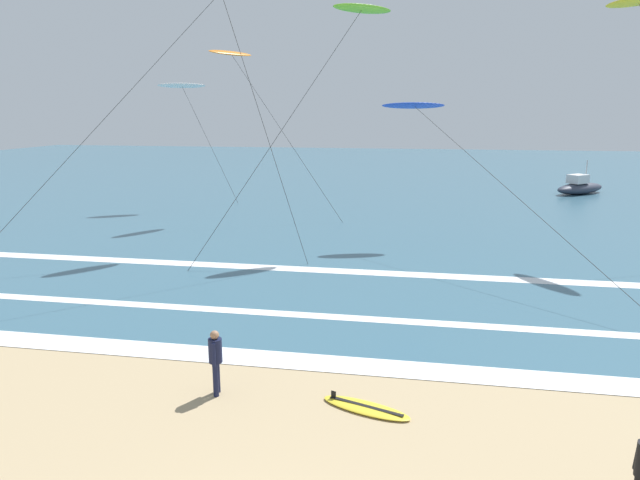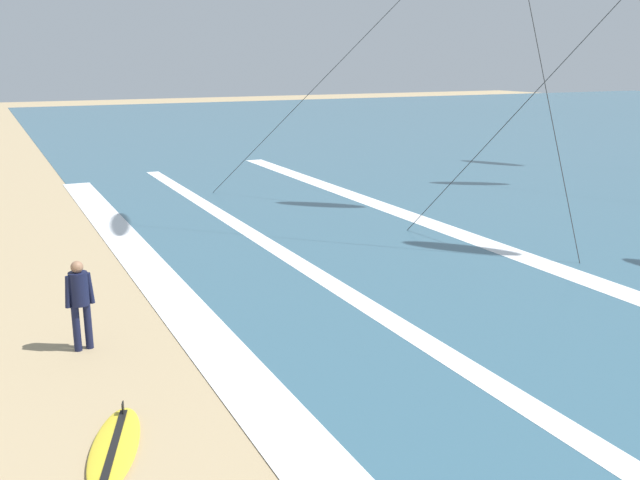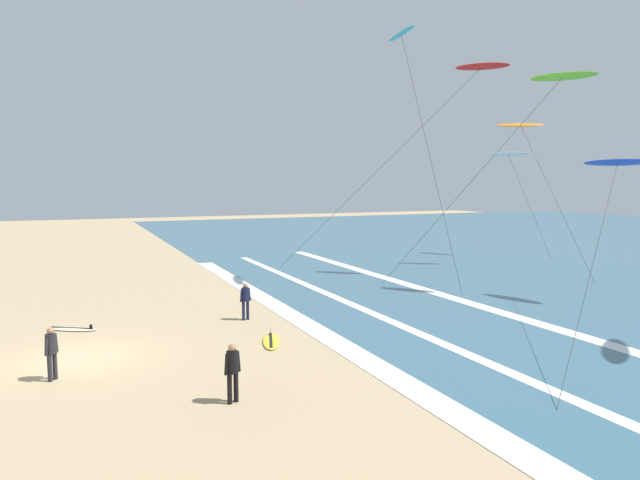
# 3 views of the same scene
# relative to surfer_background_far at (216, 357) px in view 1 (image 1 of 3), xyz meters

# --- Properties ---
(ocean_surface) EXTENTS (140.00, 90.00, 0.01)m
(ocean_surface) POSITION_rel_surfer_background_far_xyz_m (2.67, 46.66, -0.95)
(ocean_surface) COLOR #386075
(ocean_surface) RESTS_ON ground
(wave_foam_shoreline) EXTENTS (42.99, 1.02, 0.01)m
(wave_foam_shoreline) POSITION_rel_surfer_background_far_xyz_m (4.07, 2.06, -0.94)
(wave_foam_shoreline) COLOR white
(wave_foam_shoreline) RESTS_ON ocean_surface
(wave_foam_mid_break) EXTENTS (44.13, 0.53, 0.01)m
(wave_foam_mid_break) POSITION_rel_surfer_background_far_xyz_m (3.00, 5.51, -0.94)
(wave_foam_mid_break) COLOR white
(wave_foam_mid_break) RESTS_ON ocean_surface
(wave_foam_outer_break) EXTENTS (46.79, 0.80, 0.01)m
(wave_foam_outer_break) POSITION_rel_surfer_background_far_xyz_m (2.75, 10.88, -0.94)
(wave_foam_outer_break) COLOR white
(wave_foam_outer_break) RESTS_ON ocean_surface
(surfer_background_far) EXTENTS (0.32, 0.52, 1.60)m
(surfer_background_far) POSITION_rel_surfer_background_far_xyz_m (0.00, 0.00, 0.00)
(surfer_background_far) COLOR #141938
(surfer_background_far) RESTS_ON ground
(surfboard_near_water) EXTENTS (2.18, 1.23, 0.25)m
(surfboard_near_water) POSITION_rel_surfer_background_far_xyz_m (3.55, -0.10, -0.91)
(surfboard_near_water) COLOR yellow
(surfboard_near_water) RESTS_ON ground
(kite_lime_low_near) EXTENTS (8.01, 7.89, 11.46)m
(kite_lime_low_near) POSITION_rel_surfer_background_far_xyz_m (1.57, 16.30, 10.21)
(kite_lime_low_near) COLOR #70C628
(kite_lime_low_near) RESTS_ON ground
(kite_orange_high_left) EXTENTS (8.10, 3.12, 10.16)m
(kite_orange_high_left) POSITION_rel_surfer_background_far_xyz_m (-6.79, 22.01, 8.93)
(kite_orange_high_left) COLOR orange
(kite_orange_high_left) RESTS_ON ground
(kite_white_mid_center) EXTENTS (4.70, 2.99, 8.49)m
(kite_white_mid_center) POSITION_rel_surfer_background_far_xyz_m (-11.55, 25.55, 7.28)
(kite_white_mid_center) COLOR white
(kite_white_mid_center) RESTS_ON ground
(kite_yellow_far_left) EXTENTS (5.89, 3.87, 11.51)m
(kite_yellow_far_left) POSITION_rel_surfer_background_far_xyz_m (13.74, 16.86, 10.27)
(kite_yellow_far_left) COLOR yellow
(kite_yellow_far_left) RESTS_ON ground
(kite_blue_far_right) EXTENTS (9.76, 13.67, 7.06)m
(kite_blue_far_right) POSITION_rel_surfer_background_far_xyz_m (4.18, 17.29, 5.83)
(kite_blue_far_right) COLOR blue
(kite_blue_far_right) RESTS_ON ground
(offshore_boat) EXTENTS (5.05, 4.68, 2.70)m
(offshore_boat) POSITION_rel_surfer_background_far_xyz_m (17.41, 36.75, -0.40)
(offshore_boat) COLOR #2D3342
(offshore_boat) RESTS_ON ground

